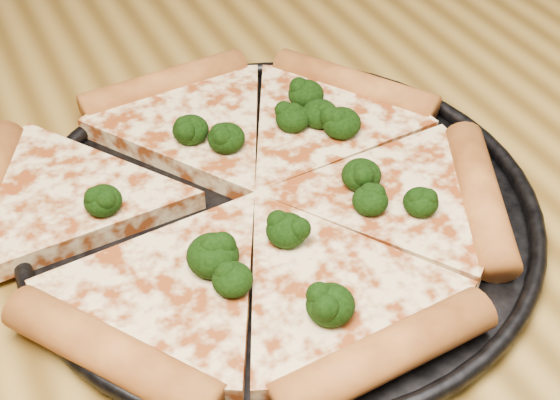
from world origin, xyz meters
name	(u,v)px	position (x,y,z in m)	size (l,w,h in m)	color
dining_table	(142,339)	(0.00, 0.00, 0.66)	(1.20, 0.90, 0.75)	olive
pizza_pan	(280,209)	(0.11, -0.01, 0.76)	(0.37, 0.37, 0.02)	black
pizza	(246,195)	(0.09, 0.00, 0.77)	(0.40, 0.35, 0.03)	#FFDE9C
broccoli_florets	(282,179)	(0.11, -0.01, 0.78)	(0.22, 0.23, 0.02)	black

